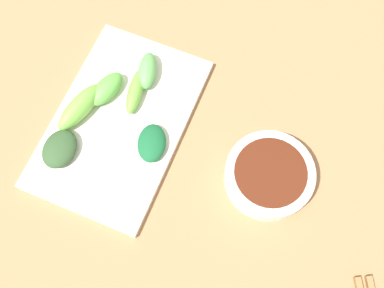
# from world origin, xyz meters

# --- Properties ---
(tabletop) EXTENTS (2.10, 2.10, 0.02)m
(tabletop) POSITION_xyz_m (0.00, 0.00, 0.01)
(tabletop) COLOR #9E6F49
(tabletop) RESTS_ON ground
(sauce_bowl) EXTENTS (0.12, 0.12, 0.03)m
(sauce_bowl) POSITION_xyz_m (-0.12, -0.03, 0.04)
(sauce_bowl) COLOR white
(sauce_bowl) RESTS_ON tabletop
(serving_plate) EXTENTS (0.18, 0.29, 0.01)m
(serving_plate) POSITION_xyz_m (0.11, -0.02, 0.03)
(serving_plate) COLOR silver
(serving_plate) RESTS_ON tabletop
(broccoli_leafy_0) EXTENTS (0.06, 0.07, 0.02)m
(broccoli_leafy_0) POSITION_xyz_m (0.05, -0.01, 0.04)
(broccoli_leafy_0) COLOR #175A31
(broccoli_leafy_0) RESTS_ON serving_plate
(broccoli_stalk_1) EXTENTS (0.04, 0.07, 0.03)m
(broccoli_stalk_1) POSITION_xyz_m (0.10, -0.11, 0.05)
(broccoli_stalk_1) COLOR #5DA855
(broccoli_stalk_1) RESTS_ON serving_plate
(broccoli_stalk_2) EXTENTS (0.04, 0.08, 0.02)m
(broccoli_stalk_2) POSITION_xyz_m (0.10, -0.07, 0.04)
(broccoli_stalk_2) COLOR #6BB23E
(broccoli_stalk_2) RESTS_ON serving_plate
(broccoli_stalk_3) EXTENTS (0.05, 0.07, 0.03)m
(broccoli_stalk_3) POSITION_xyz_m (0.14, -0.06, 0.04)
(broccoli_stalk_3) COLOR #5CA844
(broccoli_stalk_3) RESTS_ON serving_plate
(broccoli_stalk_4) EXTENTS (0.05, 0.09, 0.03)m
(broccoli_stalk_4) POSITION_xyz_m (0.16, -0.01, 0.05)
(broccoli_stalk_4) COLOR #71B843
(broccoli_stalk_4) RESTS_ON serving_plate
(broccoli_leafy_5) EXTENTS (0.05, 0.06, 0.02)m
(broccoli_leafy_5) POSITION_xyz_m (0.16, 0.05, 0.04)
(broccoli_leafy_5) COLOR #2F4C2A
(broccoli_leafy_5) RESTS_ON serving_plate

